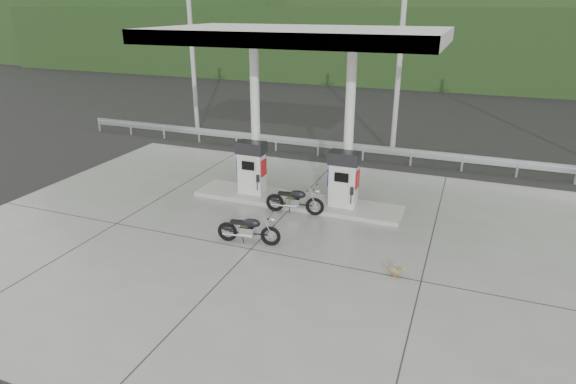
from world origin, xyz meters
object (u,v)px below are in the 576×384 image
(gas_pump_right, at_px, (344,179))
(duck, at_px, (394,271))
(motorcycle_right, at_px, (249,230))
(gas_pump_left, at_px, (252,168))
(motorcycle_left, at_px, (295,201))

(gas_pump_right, relative_size, duck, 3.96)
(motorcycle_right, bearing_deg, gas_pump_left, 105.30)
(gas_pump_left, height_order, duck, gas_pump_left)
(gas_pump_right, bearing_deg, motorcycle_right, -119.73)
(gas_pump_right, distance_m, duck, 4.27)
(motorcycle_right, xyz_separation_m, duck, (4.06, -0.35, -0.24))
(gas_pump_right, bearing_deg, motorcycle_left, -149.72)
(gas_pump_left, distance_m, gas_pump_right, 3.20)
(duck, bearing_deg, gas_pump_left, 169.99)
(gas_pump_left, xyz_separation_m, motorcycle_left, (1.85, -0.79, -0.63))
(gas_pump_right, bearing_deg, duck, -57.46)
(gas_pump_left, xyz_separation_m, duck, (5.45, -3.52, -0.89))
(gas_pump_right, relative_size, motorcycle_left, 1.02)
(gas_pump_right, bearing_deg, gas_pump_left, 180.00)
(gas_pump_right, distance_m, motorcycle_right, 3.71)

